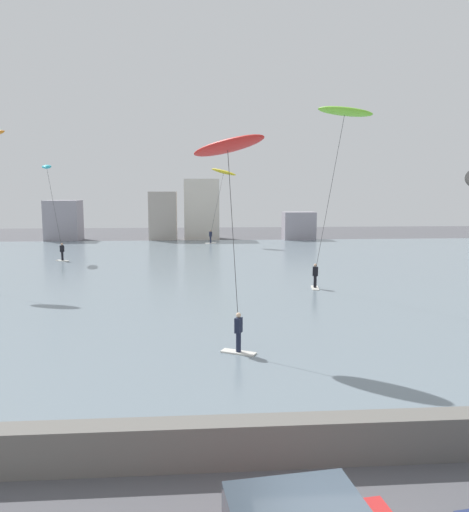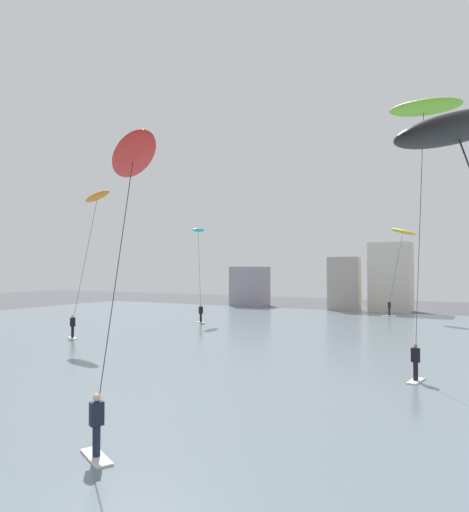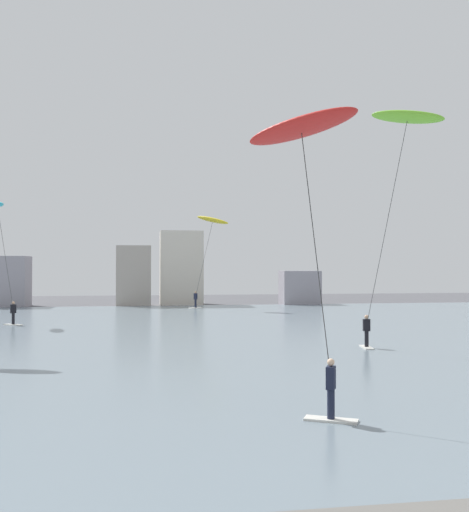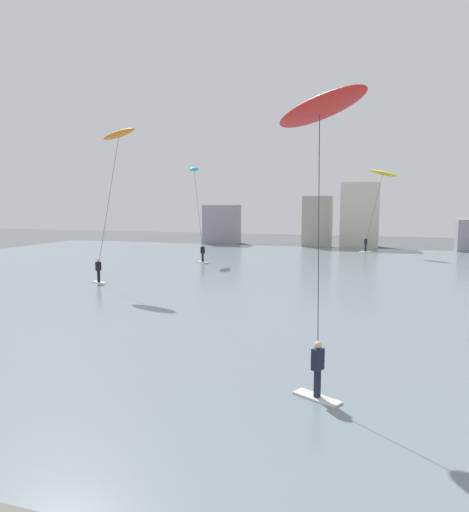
% 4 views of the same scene
% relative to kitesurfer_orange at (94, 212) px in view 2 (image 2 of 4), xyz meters
% --- Properties ---
extents(water_bay, '(84.00, 52.00, 0.10)m').
position_rel_kitesurfer_orange_xyz_m(water_bay, '(16.25, 3.51, -8.94)').
color(water_bay, slate).
rests_on(water_bay, ground).
extents(far_shore_buildings, '(34.98, 5.41, 8.00)m').
position_rel_kitesurfer_orange_xyz_m(far_shore_buildings, '(8.72, 31.48, -5.95)').
color(far_shore_buildings, gray).
rests_on(far_shore_buildings, ground).
extents(kitesurfer_orange, '(3.45, 2.30, 10.46)m').
position_rel_kitesurfer_orange_xyz_m(kitesurfer_orange, '(0.00, 0.00, 0.00)').
color(kitesurfer_orange, silver).
rests_on(kitesurfer_orange, water_bay).
extents(kitesurfer_yellow, '(4.00, 3.20, 9.26)m').
position_rel_kitesurfer_orange_xyz_m(kitesurfer_yellow, '(17.00, 24.46, -0.93)').
color(kitesurfer_yellow, silver).
rests_on(kitesurfer_yellow, water_bay).
extents(kitesurfer_red, '(3.39, 3.72, 8.81)m').
position_rel_kitesurfer_orange_xyz_m(kitesurfer_red, '(15.35, -13.83, -1.29)').
color(kitesurfer_red, silver).
rests_on(kitesurfer_red, water_bay).
extents(kitesurfer_lime, '(3.30, 5.07, 11.44)m').
position_rel_kitesurfer_orange_xyz_m(kitesurfer_lime, '(22.43, -5.53, 1.05)').
color(kitesurfer_lime, silver).
rests_on(kitesurfer_lime, water_bay).
extents(kitesurfer_cyan, '(3.00, 3.94, 8.86)m').
position_rel_kitesurfer_orange_xyz_m(kitesurfer_cyan, '(0.30, 13.12, -1.37)').
color(kitesurfer_cyan, silver).
rests_on(kitesurfer_cyan, water_bay).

